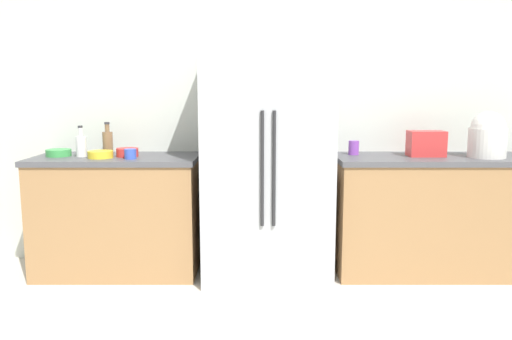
% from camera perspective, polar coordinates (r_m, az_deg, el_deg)
% --- Properties ---
extents(kitchen_back_panel, '(5.57, 0.10, 2.92)m').
position_cam_1_polar(kitchen_back_panel, '(4.21, -0.73, 9.61)').
color(kitchen_back_panel, silver).
rests_on(kitchen_back_panel, ground_plane).
extents(counter_left, '(1.24, 0.62, 0.91)m').
position_cam_1_polar(counter_left, '(4.11, -15.29, -4.79)').
color(counter_left, '#9E7247').
rests_on(counter_left, ground_plane).
extents(counter_right, '(1.56, 0.62, 0.91)m').
position_cam_1_polar(counter_right, '(4.21, 19.09, -4.66)').
color(counter_right, '#9E7247').
rests_on(counter_right, ground_plane).
extents(refrigerator, '(0.94, 0.73, 1.75)m').
position_cam_1_polar(refrigerator, '(3.83, 0.98, 0.94)').
color(refrigerator, '#B2B5BA').
rests_on(refrigerator, ground_plane).
extents(toaster, '(0.27, 0.17, 0.19)m').
position_cam_1_polar(toaster, '(4.09, 18.12, 2.81)').
color(toaster, red).
rests_on(toaster, counter_right).
extents(rice_cooker, '(0.27, 0.27, 0.34)m').
position_cam_1_polar(rice_cooker, '(4.18, 24.09, 3.51)').
color(rice_cooker, silver).
rests_on(rice_cooker, counter_right).
extents(bottle_a, '(0.08, 0.08, 0.25)m').
position_cam_1_polar(bottle_a, '(4.17, -16.38, 3.02)').
color(bottle_a, brown).
rests_on(bottle_a, counter_left).
extents(bottle_b, '(0.08, 0.08, 0.23)m').
position_cam_1_polar(bottle_b, '(4.08, -19.09, 2.60)').
color(bottle_b, white).
rests_on(bottle_b, counter_left).
extents(cup_a, '(0.08, 0.08, 0.11)m').
position_cam_1_polar(cup_a, '(4.05, 10.55, 2.45)').
color(cup_a, purple).
rests_on(cup_a, counter_right).
extents(cup_b, '(0.09, 0.09, 0.07)m').
position_cam_1_polar(cup_b, '(3.84, -14.03, 1.73)').
color(cup_b, blue).
rests_on(cup_b, counter_left).
extents(bowl_a, '(0.16, 0.16, 0.06)m').
position_cam_1_polar(bowl_a, '(3.99, -14.34, 1.91)').
color(bowl_a, red).
rests_on(bowl_a, counter_left).
extents(bowl_b, '(0.18, 0.18, 0.05)m').
position_cam_1_polar(bowl_b, '(3.96, -17.13, 1.65)').
color(bowl_b, yellow).
rests_on(bowl_b, counter_left).
extents(bowl_c, '(0.19, 0.19, 0.05)m').
position_cam_1_polar(bowl_c, '(4.18, -21.31, 1.79)').
color(bowl_c, green).
rests_on(bowl_c, counter_left).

